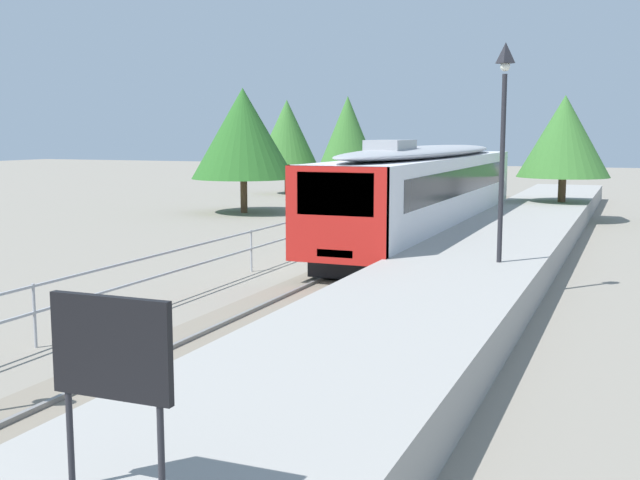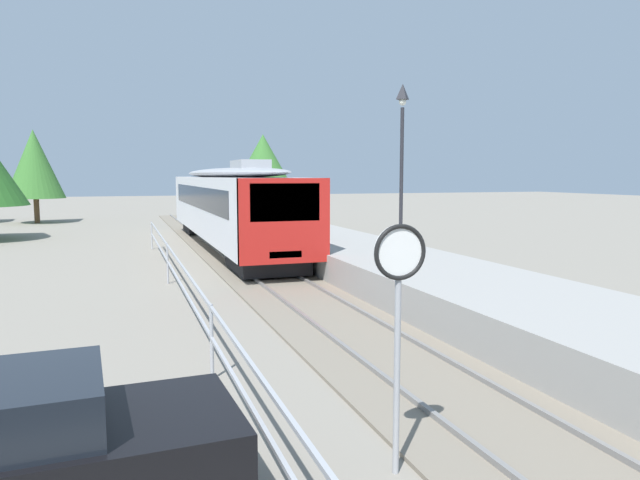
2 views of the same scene
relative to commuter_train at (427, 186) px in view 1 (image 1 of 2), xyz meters
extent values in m
plane|color=gray|center=(-3.00, -6.89, -2.15)|extent=(160.00, 160.00, 0.00)
cube|color=slate|center=(0.00, -6.89, -2.12)|extent=(3.20, 60.00, 0.06)
cube|color=slate|center=(-0.72, -6.89, -2.05)|extent=(0.08, 60.00, 0.08)
cube|color=slate|center=(0.72, -6.89, -2.05)|extent=(0.08, 60.00, 0.08)
cube|color=silver|center=(0.00, 0.11, -0.18)|extent=(2.80, 19.28, 2.55)
cube|color=red|center=(0.00, -9.43, -0.18)|extent=(2.80, 0.24, 2.55)
cube|color=black|center=(0.00, -9.51, 0.38)|extent=(2.13, 0.08, 1.12)
cube|color=black|center=(0.00, 0.11, 0.23)|extent=(2.82, 16.19, 0.92)
ellipsoid|color=#9EA0A5|center=(0.00, 0.11, 1.27)|extent=(2.69, 18.51, 0.44)
cube|color=#9EA0A5|center=(0.00, -4.71, 1.55)|extent=(1.10, 2.20, 0.36)
cube|color=#EAE5C6|center=(0.00, -9.50, -1.18)|extent=(1.00, 0.10, 0.20)
cube|color=black|center=(0.00, -7.13, -1.73)|extent=(2.24, 3.20, 0.55)
cube|color=black|center=(0.00, 7.35, -1.73)|extent=(2.24, 3.20, 0.55)
cube|color=#999691|center=(3.25, -6.89, -1.70)|extent=(3.90, 60.00, 0.90)
cylinder|color=#232328|center=(4.13, -8.88, 1.05)|extent=(0.12, 0.12, 4.60)
pyramid|color=#232328|center=(4.13, -8.88, 3.85)|extent=(0.34, 0.34, 0.50)
sphere|color=silver|center=(4.13, -8.88, 3.53)|extent=(0.24, 0.24, 0.24)
cylinder|color=#232328|center=(2.64, -22.92, -0.80)|extent=(0.06, 0.06, 0.90)
cylinder|color=#232328|center=(3.60, -22.92, -0.80)|extent=(0.06, 0.06, 0.90)
cube|color=black|center=(3.12, -22.92, 0.10)|extent=(1.20, 0.08, 0.90)
cube|color=#9EA0A5|center=(-3.30, -16.89, -0.95)|extent=(0.05, 36.00, 0.05)
cube|color=#9EA0A5|center=(-3.30, -16.89, -1.46)|extent=(0.05, 36.00, 0.05)
cylinder|color=#9EA0A5|center=(-3.30, -16.89, -1.52)|extent=(0.06, 0.06, 1.25)
cylinder|color=#9EA0A5|center=(-3.30, -7.89, -1.52)|extent=(0.06, 0.06, 1.25)
cylinder|color=#9EA0A5|center=(-3.30, 1.11, -1.52)|extent=(0.06, 0.06, 1.25)
cylinder|color=brown|center=(-11.70, 7.57, -1.25)|extent=(0.36, 0.36, 1.79)
cone|color=#286023|center=(-11.70, 7.57, 1.95)|extent=(5.37, 5.37, 4.62)
cylinder|color=brown|center=(3.95, 9.76, -1.11)|extent=(0.36, 0.36, 2.07)
cone|color=#38702D|center=(3.95, 9.76, 1.82)|extent=(4.26, 4.26, 3.79)
cylinder|color=brown|center=(-10.10, 18.77, -1.28)|extent=(0.36, 0.36, 1.74)
cone|color=#38702D|center=(-10.10, 18.77, 1.96)|extent=(3.90, 3.90, 4.73)
cylinder|color=brown|center=(-14.99, 20.15, -1.10)|extent=(0.36, 0.36, 2.08)
cone|color=#38702D|center=(-14.99, 20.15, 2.08)|extent=(4.07, 4.07, 4.28)
camera|label=1|loc=(7.23, -28.22, 1.92)|focal=43.64mm
camera|label=2|loc=(-4.64, -26.23, 1.17)|focal=32.90mm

